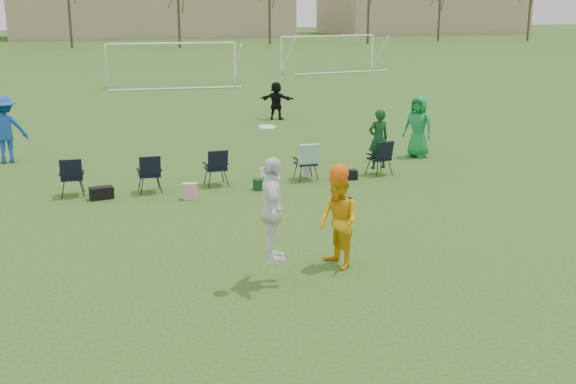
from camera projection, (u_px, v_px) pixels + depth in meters
name	position (u px, v px, depth m)	size (l,w,h in m)	color
ground	(269.00, 315.00, 11.01)	(260.00, 260.00, 0.00)	#2A4D18
fielder_blue	(5.00, 129.00, 21.30)	(1.30, 0.75, 2.01)	#1645AB
fielder_green_far	(418.00, 127.00, 22.12)	(0.92, 0.60, 1.88)	#167E3A
fielder_black	(276.00, 101.00, 29.38)	(1.42, 0.45, 1.54)	black
center_contest	(309.00, 215.00, 12.39)	(2.06, 1.41, 2.72)	white
sideline_setup	(257.00, 163.00, 18.93)	(8.84, 1.71, 1.81)	#103B19
goal_mid	(172.00, 52.00, 41.11)	(7.40, 0.63, 2.46)	white
goal_right	(328.00, 43.00, 50.29)	(7.35, 1.14, 2.46)	white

